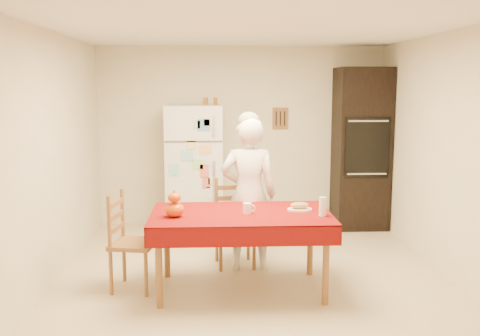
{
  "coord_description": "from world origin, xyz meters",
  "views": [
    {
      "loc": [
        -0.39,
        -5.28,
        1.95
      ],
      "look_at": [
        -0.12,
        0.2,
        1.11
      ],
      "focal_mm": 40.0,
      "sensor_mm": 36.0,
      "label": 1
    }
  ],
  "objects": [
    {
      "name": "seated_woman",
      "position": [
        -0.03,
        0.25,
        0.81
      ],
      "size": [
        0.62,
        0.43,
        1.63
      ],
      "primitive_type": "imported",
      "rotation": [
        0.0,
        0.0,
        3.08
      ],
      "color": "silver",
      "rests_on": "floor"
    },
    {
      "name": "spice_jar_left",
      "position": [
        -0.51,
        1.93,
        1.75
      ],
      "size": [
        0.05,
        0.05,
        0.1
      ],
      "primitive_type": "cylinder",
      "color": "#9A671C",
      "rests_on": "refrigerator"
    },
    {
      "name": "bread_loaf",
      "position": [
        0.43,
        -0.28,
        0.81
      ],
      "size": [
        0.18,
        0.1,
        0.06
      ],
      "primitive_type": "ellipsoid",
      "color": "#A88652",
      "rests_on": "bread_plate"
    },
    {
      "name": "spice_jar_mid",
      "position": [
        -0.49,
        1.93,
        1.75
      ],
      "size": [
        0.05,
        0.05,
        0.1
      ],
      "primitive_type": "cylinder",
      "color": "#904C1A",
      "rests_on": "refrigerator"
    },
    {
      "name": "dining_table",
      "position": [
        -0.14,
        -0.36,
        0.69
      ],
      "size": [
        1.7,
        1.0,
        0.76
      ],
      "color": "brown",
      "rests_on": "floor"
    },
    {
      "name": "chair_far",
      "position": [
        -0.17,
        0.42,
        0.51
      ],
      "size": [
        0.46,
        0.45,
        0.95
      ],
      "rotation": [
        0.0,
        0.0,
        0.12
      ],
      "color": "brown",
      "rests_on": "floor"
    },
    {
      "name": "wine_glass",
      "position": [
        0.61,
        -0.51,
        0.85
      ],
      "size": [
        0.07,
        0.07,
        0.18
      ],
      "primitive_type": "cylinder",
      "color": "white",
      "rests_on": "dining_table"
    },
    {
      "name": "refrigerator",
      "position": [
        -0.65,
        1.88,
        0.85
      ],
      "size": [
        0.75,
        0.74,
        1.7
      ],
      "color": "white",
      "rests_on": "floor"
    },
    {
      "name": "spice_jar_right",
      "position": [
        -0.36,
        1.93,
        1.75
      ],
      "size": [
        0.05,
        0.05,
        0.1
      ],
      "primitive_type": "cylinder",
      "color": "brown",
      "rests_on": "refrigerator"
    },
    {
      "name": "bread_plate",
      "position": [
        0.43,
        -0.28,
        0.77
      ],
      "size": [
        0.24,
        0.24,
        0.02
      ],
      "primitive_type": "cylinder",
      "color": "white",
      "rests_on": "dining_table"
    },
    {
      "name": "chair_left",
      "position": [
        -1.23,
        -0.27,
        0.51
      ],
      "size": [
        0.47,
        0.48,
        0.95
      ],
      "rotation": [
        0.0,
        0.0,
        1.39
      ],
      "color": "brown",
      "rests_on": "floor"
    },
    {
      "name": "pumpkin_lower",
      "position": [
        -0.75,
        -0.48,
        0.83
      ],
      "size": [
        0.18,
        0.18,
        0.13
      ],
      "primitive_type": "ellipsoid",
      "color": "#CC3D04",
      "rests_on": "dining_table"
    },
    {
      "name": "oven_cabinet",
      "position": [
        1.63,
        1.93,
        1.1
      ],
      "size": [
        0.7,
        0.62,
        2.2
      ],
      "color": "black",
      "rests_on": "floor"
    },
    {
      "name": "pumpkin_upper",
      "position": [
        -0.75,
        -0.48,
        0.94
      ],
      "size": [
        0.12,
        0.12,
        0.09
      ],
      "primitive_type": "ellipsoid",
      "color": "#E84405",
      "rests_on": "pumpkin_lower"
    },
    {
      "name": "room_shell",
      "position": [
        0.0,
        0.0,
        1.62
      ],
      "size": [
        4.02,
        4.52,
        2.51
      ],
      "color": "beige",
      "rests_on": "ground"
    },
    {
      "name": "coffee_mug",
      "position": [
        -0.08,
        -0.39,
        0.81
      ],
      "size": [
        0.08,
        0.08,
        0.1
      ],
      "primitive_type": "cylinder",
      "color": "white",
      "rests_on": "dining_table"
    },
    {
      "name": "floor",
      "position": [
        0.0,
        0.0,
        0.0
      ],
      "size": [
        4.5,
        4.5,
        0.0
      ],
      "primitive_type": "plane",
      "color": "#C2AD8C",
      "rests_on": "ground"
    }
  ]
}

